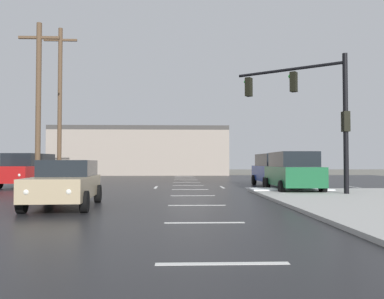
{
  "coord_description": "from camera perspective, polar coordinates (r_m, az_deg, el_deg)",
  "views": [
    {
      "loc": [
        -0.66,
        -23.93,
        1.53
      ],
      "look_at": [
        0.47,
        8.47,
        2.57
      ],
      "focal_mm": 37.19,
      "sensor_mm": 36.0,
      "label": 1
    }
  ],
  "objects": [
    {
      "name": "utility_pole_far",
      "position": [
        28.1,
        -18.43,
        6.35
      ],
      "size": [
        2.2,
        0.28,
        10.52
      ],
      "color": "brown",
      "rests_on": "ground_plane"
    },
    {
      "name": "utility_pole_mid",
      "position": [
        23.02,
        -21.17,
        6.32
      ],
      "size": [
        2.2,
        0.28,
        9.06
      ],
      "color": "brown",
      "rests_on": "ground_plane"
    },
    {
      "name": "lane_markings",
      "position": [
        22.68,
        2.74,
        -5.64
      ],
      "size": [
        36.15,
        36.15,
        0.01
      ],
      "color": "silver",
      "rests_on": "road_asphalt"
    },
    {
      "name": "sedan_tan",
      "position": [
        14.19,
        -17.64,
        -4.48
      ],
      "size": [
        2.28,
        4.63,
        1.58
      ],
      "rotation": [
        0.0,
        0.0,
        -1.5
      ],
      "color": "tan",
      "rests_on": "road_asphalt"
    },
    {
      "name": "ground_plane",
      "position": [
        23.99,
        -0.41,
        -5.49
      ],
      "size": [
        120.0,
        120.0,
        0.0
      ],
      "primitive_type": "plane",
      "color": "slate"
    },
    {
      "name": "suv_red",
      "position": [
        26.11,
        -22.31,
        -2.66
      ],
      "size": [
        2.57,
        4.98,
        2.03
      ],
      "rotation": [
        0.0,
        0.0,
        -1.68
      ],
      "color": "#B21919",
      "rests_on": "road_asphalt"
    },
    {
      "name": "suv_blue",
      "position": [
        25.43,
        11.78,
        -2.79
      ],
      "size": [
        2.23,
        4.87,
        2.03
      ],
      "rotation": [
        0.0,
        0.0,
        -1.55
      ],
      "color": "navy",
      "rests_on": "road_asphalt"
    },
    {
      "name": "suv_green",
      "position": [
        20.98,
        14.24,
        -2.98
      ],
      "size": [
        2.24,
        4.87,
        2.03
      ],
      "rotation": [
        0.0,
        0.0,
        1.55
      ],
      "color": "#195933",
      "rests_on": "road_asphalt"
    },
    {
      "name": "road_asphalt",
      "position": [
        23.99,
        -0.41,
        -5.47
      ],
      "size": [
        44.0,
        44.0,
        0.02
      ],
      "primitive_type": "cube",
      "color": "#232326",
      "rests_on": "ground_plane"
    },
    {
      "name": "traffic_signal_mast",
      "position": [
        19.46,
        17.0,
        6.45
      ],
      "size": [
        4.46,
        3.26,
        6.26
      ],
      "rotation": [
        0.0,
        0.0,
        2.53
      ],
      "color": "black",
      "rests_on": "sidewalk_corner"
    },
    {
      "name": "snow_strip_curbside",
      "position": [
        20.77,
        13.89,
        -5.54
      ],
      "size": [
        4.0,
        1.6,
        0.06
      ],
      "primitive_type": "cube",
      "color": "white",
      "rests_on": "sidewalk_corner"
    },
    {
      "name": "strip_building_background",
      "position": [
        48.53,
        -7.26,
        -0.28
      ],
      "size": [
        20.36,
        8.0,
        5.67
      ],
      "color": "gray",
      "rests_on": "ground_plane"
    }
  ]
}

